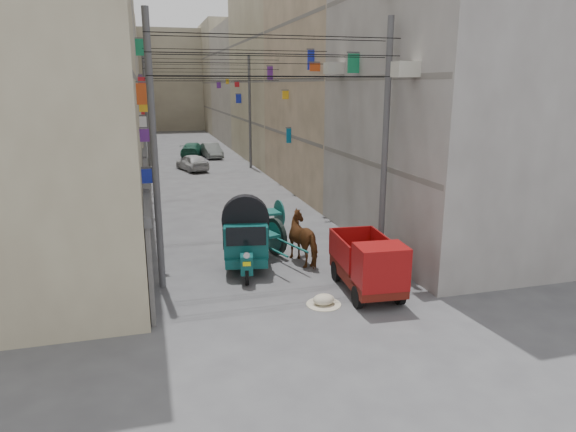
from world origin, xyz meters
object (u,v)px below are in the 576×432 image
object	(u,v)px
mini_truck	(371,269)
second_cart	(265,214)
tonga_cart	(260,239)
distant_car_grey	(211,151)
auto_rickshaw	(246,237)
distant_car_green	(193,149)
distant_car_white	(192,162)
horse	(306,238)
feed_sack	(324,299)

from	to	relation	value
mini_truck	second_cart	world-z (taller)	mini_truck
tonga_cart	distant_car_grey	world-z (taller)	tonga_cart
tonga_cart	mini_truck	world-z (taller)	mini_truck
second_cart	auto_rickshaw	bearing A→B (deg)	-117.49
second_cart	distant_car_grey	world-z (taller)	distant_car_grey
tonga_cart	distant_car_green	xyz separation A→B (m)	(0.25, 27.81, -0.13)
distant_car_white	distant_car_green	bearing A→B (deg)	-112.77
horse	distant_car_grey	world-z (taller)	horse
distant_car_white	distant_car_green	distance (m)	7.86
horse	feed_sack	bearing A→B (deg)	66.56
distant_car_green	feed_sack	bearing A→B (deg)	107.72
mini_truck	feed_sack	xyz separation A→B (m)	(-1.49, -0.19, -0.69)
auto_rickshaw	distant_car_white	world-z (taller)	auto_rickshaw
feed_sack	horse	distance (m)	3.67
feed_sack	distant_car_green	size ratio (longest dim) A/B	0.15
feed_sack	horse	world-z (taller)	horse
feed_sack	horse	bearing A→B (deg)	80.63
mini_truck	distant_car_grey	world-z (taller)	mini_truck
second_cart	distant_car_grey	xyz separation A→B (m)	(0.60, 22.61, -0.03)
second_cart	distant_car_green	xyz separation A→B (m)	(-0.79, 24.10, -0.05)
auto_rickshaw	distant_car_green	size ratio (longest dim) A/B	0.71
tonga_cart	horse	distance (m)	1.65
feed_sack	distant_car_grey	world-z (taller)	distant_car_grey
second_cart	horse	distance (m)	4.55
auto_rickshaw	horse	size ratio (longest dim) A/B	1.39
mini_truck	distant_car_white	xyz separation A→B (m)	(-2.88, 24.17, -0.25)
auto_rickshaw	tonga_cart	size ratio (longest dim) A/B	0.87
distant_car_green	tonga_cart	bearing A→B (deg)	106.16
mini_truck	distant_car_white	distance (m)	24.34
horse	second_cart	bearing A→B (deg)	-99.29
mini_truck	feed_sack	distance (m)	1.65
tonga_cart	second_cart	bearing A→B (deg)	56.06
mini_truck	distant_car_grey	xyz separation A→B (m)	(-0.68, 30.51, -0.24)
tonga_cart	distant_car_white	bearing A→B (deg)	73.37
distant_car_grey	tonga_cart	bearing A→B (deg)	-98.92
mini_truck	distant_car_green	xyz separation A→B (m)	(-2.07, 31.99, -0.27)
horse	distant_car_grey	xyz separation A→B (m)	(0.22, 27.14, -0.25)
second_cart	mini_truck	bearing A→B (deg)	-87.97
auto_rickshaw	feed_sack	size ratio (longest dim) A/B	4.60
distant_car_white	distant_car_grey	distance (m)	6.70
tonga_cart	distant_car_grey	bearing A→B (deg)	68.22
mini_truck	second_cart	distance (m)	8.00
horse	distant_car_green	size ratio (longest dim) A/B	0.51
distant_car_green	auto_rickshaw	bearing A→B (deg)	104.79
tonga_cart	mini_truck	distance (m)	4.79
distant_car_grey	second_cart	bearing A→B (deg)	-96.86
feed_sack	distant_car_green	world-z (taller)	distant_car_green
feed_sack	mini_truck	bearing A→B (deg)	7.43
feed_sack	second_cart	bearing A→B (deg)	88.52
second_cart	distant_car_grey	size ratio (longest dim) A/B	0.40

